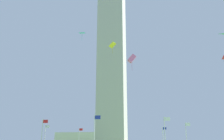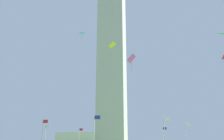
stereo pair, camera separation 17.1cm
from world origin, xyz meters
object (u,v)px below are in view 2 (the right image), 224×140
Objects in this scene: kite_cyan_diamond at (82,33)px; kite_pink_box at (131,59)px; flagpole_n at (187,137)px; flagpole_s at (45,138)px; flagpole_e at (123,140)px; flagpole_nw at (165,135)px; flagpole_ne at (163,139)px; kite_red_delta at (224,58)px; flagpole_w at (94,134)px; flagpole_sw at (42,136)px; obelisk_monument at (112,36)px; kite_yellow_diamond at (112,45)px; flagpole_se at (79,139)px.

kite_cyan_diamond reaches higher than kite_pink_box.
flagpole_s is at bearing 180.00° from flagpole_n.
flagpole_n and flagpole_e have the same top height.
flagpole_nw is at bearing 60.05° from kite_pink_box.
flagpole_ne is at bearing 81.38° from kite_pink_box.
kite_red_delta is at bearing -17.70° from flagpole_s.
kite_cyan_diamond is (-4.73, 5.64, 21.81)m from flagpole_w.
flagpole_e is 33.44m from flagpole_w.
flagpole_w is (16.72, -16.72, 0.00)m from flagpole_s.
flagpole_nw is (-0.00, -23.64, 0.00)m from flagpole_ne.
kite_cyan_diamond reaches higher than flagpole_e.
flagpole_sw and flagpole_w have the same top height.
flagpole_ne is 33.44m from flagpole_sw.
flagpole_ne is at bearing 44.84° from obelisk_monument.
kite_yellow_diamond is at bearing -84.51° from flagpole_e.
flagpole_se is 39.01m from kite_pink_box.
kite_yellow_diamond is at bearing -79.38° from obelisk_monument.
kite_yellow_diamond is at bearing -42.37° from flagpole_s.
flagpole_s and flagpole_w have the same top height.
flagpole_se is at bearing -157.50° from flagpole_e.
flagpole_nw is 15.30m from kite_pink_box.
flagpole_se is 37.06m from kite_yellow_diamond.
flagpole_s is at bearing -135.00° from flagpole_e.
flagpole_e is 1.00× the size of flagpole_nw.
flagpole_ne is at bearing -22.50° from flagpole_e.
flagpole_ne is 30.28m from kite_red_delta.
kite_red_delta reaches higher than flagpole_w.
kite_pink_box is (6.96, -36.98, 11.80)m from flagpole_e.
flagpole_ne is 30.89m from flagpole_s.
flagpole_ne is at bearing 45.00° from flagpole_sw.
kite_cyan_diamond is (-4.67, -11.08, -3.95)m from obelisk_monument.
obelisk_monument is 29.18m from kite_red_delta.
obelisk_monument is at bearing -0.00° from flagpole_s.
kite_cyan_diamond reaches higher than flagpole_n.
flagpole_e is at bearing 157.50° from flagpole_ne.
flagpole_sw is (-28.54, -11.82, 0.00)m from flagpole_n.
flagpole_sw is at bearing 157.50° from flagpole_w.
flagpole_w is (-0.00, -33.44, 0.00)m from flagpole_e.
flagpole_s is 2.53× the size of kite_pink_box.
kite_cyan_diamond is at bearing 176.59° from kite_red_delta.
flagpole_sw is at bearing 178.50° from kite_red_delta.
kite_red_delta is (23.26, -12.74, -12.18)m from obelisk_monument.
kite_cyan_diamond is 1.01× the size of kite_yellow_diamond.
flagpole_ne is 3.43× the size of kite_red_delta.
kite_red_delta is 0.74× the size of kite_pink_box.
flagpole_w is at bearing -157.50° from flagpole_nw.
obelisk_monument reaches higher than flagpole_sw.
flagpole_se is 33.44m from flagpole_nw.
kite_pink_box is at bearing -24.20° from flagpole_sw.
flagpole_nw is (28.54, -11.82, 0.00)m from flagpole_s.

